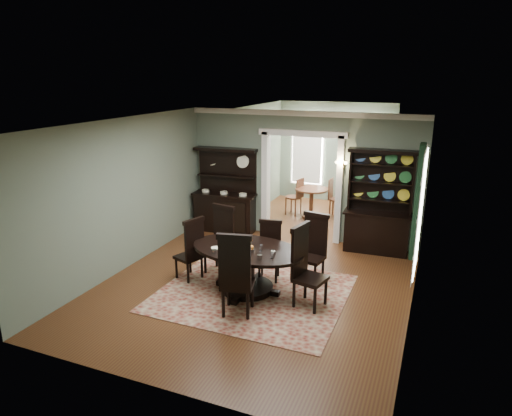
{
  "coord_description": "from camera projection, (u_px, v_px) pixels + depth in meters",
  "views": [
    {
      "loc": [
        2.93,
        -7.04,
        3.81
      ],
      "look_at": [
        -0.18,
        0.6,
        1.36
      ],
      "focal_mm": 32.0,
      "sensor_mm": 36.0,
      "label": 1
    }
  ],
  "objects": [
    {
      "name": "room",
      "position": [
        254.0,
        206.0,
        7.99
      ],
      "size": [
        5.51,
        6.01,
        3.01
      ],
      "color": "#573316",
      "rests_on": "ground"
    },
    {
      "name": "parlor",
      "position": [
        328.0,
        158.0,
        12.88
      ],
      "size": [
        3.51,
        3.5,
        3.01
      ],
      "color": "#573316",
      "rests_on": "ground"
    },
    {
      "name": "doorway_trim",
      "position": [
        302.0,
        171.0,
        10.6
      ],
      "size": [
        2.08,
        0.25,
        2.57
      ],
      "color": "silver",
      "rests_on": "floor"
    },
    {
      "name": "right_window",
      "position": [
        419.0,
        208.0,
        7.79
      ],
      "size": [
        0.15,
        1.47,
        2.12
      ],
      "color": "white",
      "rests_on": "wall_right"
    },
    {
      "name": "wall_sconce",
      "position": [
        342.0,
        164.0,
        10.04
      ],
      "size": [
        0.27,
        0.21,
        0.21
      ],
      "color": "gold",
      "rests_on": "back_wall_right"
    },
    {
      "name": "rug",
      "position": [
        253.0,
        293.0,
        8.22
      ],
      "size": [
        3.26,
        2.87,
        0.01
      ],
      "primitive_type": "cube",
      "rotation": [
        0.0,
        0.0,
        -0.01
      ],
      "color": "maroon",
      "rests_on": "floor"
    },
    {
      "name": "dining_table",
      "position": [
        247.0,
        261.0,
        8.14
      ],
      "size": [
        2.23,
        2.13,
        0.83
      ],
      "rotation": [
        0.0,
        0.0,
        -0.1
      ],
      "color": "black",
      "rests_on": "rug"
    },
    {
      "name": "centerpiece",
      "position": [
        248.0,
        247.0,
        7.95
      ],
      "size": [
        1.21,
        0.78,
        0.2
      ],
      "color": "silver",
      "rests_on": "dining_table"
    },
    {
      "name": "chair_far_left",
      "position": [
        221.0,
        237.0,
        8.99
      ],
      "size": [
        0.57,
        0.55,
        1.34
      ],
      "rotation": [
        0.0,
        0.0,
        2.97
      ],
      "color": "black",
      "rests_on": "rug"
    },
    {
      "name": "chair_far_mid",
      "position": [
        270.0,
        248.0,
        8.69
      ],
      "size": [
        0.5,
        0.48,
        1.15
      ],
      "rotation": [
        0.0,
        0.0,
        3.35
      ],
      "color": "black",
      "rests_on": "rug"
    },
    {
      "name": "chair_far_right",
      "position": [
        313.0,
        245.0,
        8.59
      ],
      "size": [
        0.55,
        0.53,
        1.31
      ],
      "rotation": [
        0.0,
        0.0,
        2.98
      ],
      "color": "black",
      "rests_on": "rug"
    },
    {
      "name": "chair_end_left",
      "position": [
        192.0,
        248.0,
        8.57
      ],
      "size": [
        0.57,
        0.58,
        1.25
      ],
      "rotation": [
        0.0,
        0.0,
        1.22
      ],
      "color": "black",
      "rests_on": "rug"
    },
    {
      "name": "chair_end_right",
      "position": [
        305.0,
        264.0,
        7.62
      ],
      "size": [
        0.6,
        0.62,
        1.42
      ],
      "rotation": [
        0.0,
        0.0,
        -1.79
      ],
      "color": "black",
      "rests_on": "rug"
    },
    {
      "name": "chair_near",
      "position": [
        236.0,
        273.0,
        7.22
      ],
      "size": [
        0.64,
        0.62,
        1.45
      ],
      "rotation": [
        0.0,
        0.0,
        0.23
      ],
      "color": "black",
      "rests_on": "rug"
    },
    {
      "name": "sideboard",
      "position": [
        225.0,
        202.0,
        11.32
      ],
      "size": [
        1.61,
        0.68,
        2.07
      ],
      "rotation": [
        0.0,
        0.0,
        0.08
      ],
      "color": "black",
      "rests_on": "floor"
    },
    {
      "name": "welsh_dresser",
      "position": [
        378.0,
        216.0,
        9.95
      ],
      "size": [
        1.47,
        0.59,
        2.27
      ],
      "rotation": [
        0.0,
        0.0,
        0.04
      ],
      "color": "black",
      "rests_on": "floor"
    },
    {
      "name": "parlor_table",
      "position": [
        311.0,
        199.0,
        12.36
      ],
      "size": [
        0.89,
        0.89,
        0.82
      ],
      "color": "#5E2E1A",
      "rests_on": "parlor_floor"
    },
    {
      "name": "parlor_chair_left",
      "position": [
        296.0,
        195.0,
        12.61
      ],
      "size": [
        0.47,
        0.46,
        1.04
      ],
      "rotation": [
        0.0,
        0.0,
        1.36
      ],
      "color": "#5E2E1A",
      "rests_on": "parlor_floor"
    },
    {
      "name": "parlor_chair_right",
      "position": [
        335.0,
        197.0,
        12.43
      ],
      "size": [
        0.45,
        0.45,
        1.06
      ],
      "rotation": [
        0.0,
        0.0,
        -1.62
      ],
      "color": "#5E2E1A",
      "rests_on": "parlor_floor"
    }
  ]
}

